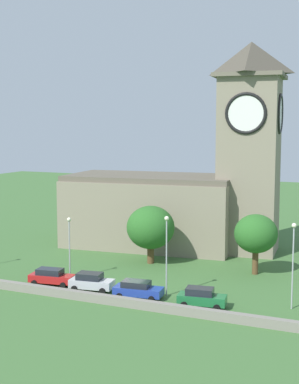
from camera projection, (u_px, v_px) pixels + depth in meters
ground_plane at (183, 256)px, 70.54m from camera, size 200.00×200.00×0.00m
church at (185, 188)px, 75.02m from camera, size 29.92×14.52×27.12m
quay_barrier at (106, 299)px, 51.80m from camera, size 52.70×0.70×0.83m
car_red at (51, 277)px, 57.92m from camera, size 4.95×2.60×1.71m
car_silver at (91, 282)px, 55.81m from camera, size 4.61×2.62×1.84m
car_blue at (138, 289)px, 53.55m from camera, size 4.92×2.63×1.66m
car_green at (201, 297)px, 50.79m from camera, size 4.62×2.55×1.80m
streetlamp_west_mid at (69, 238)px, 59.64m from camera, size 0.44×0.44×6.78m
streetlamp_central at (167, 244)px, 53.66m from camera, size 0.44×0.44×7.90m
streetlamp_east_mid at (293, 253)px, 49.77m from camera, size 0.44×0.44×7.93m
tree_churchyard at (256, 234)px, 61.64m from camera, size 4.82×4.82×6.78m
tree_riverside_west at (151, 228)px, 66.54m from camera, size 5.78×5.78×7.01m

